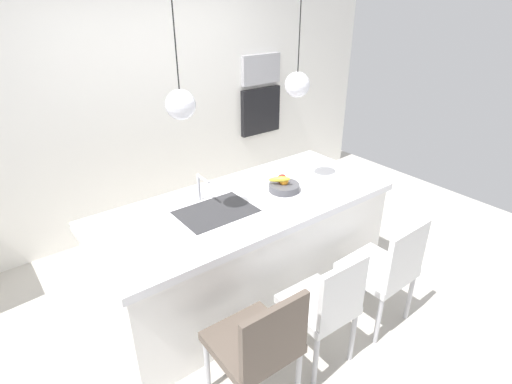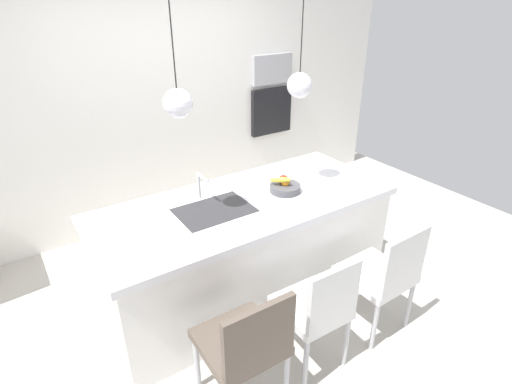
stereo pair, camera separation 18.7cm
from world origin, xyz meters
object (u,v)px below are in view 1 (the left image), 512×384
chair_near (259,344)px  chair_middle (325,304)px  fruit_bowl (284,185)px  chair_far (385,268)px  oven (260,111)px  microwave (260,69)px

chair_near → chair_middle: bearing=0.2°
fruit_bowl → chair_middle: (-0.39, -0.89, -0.42)m
chair_middle → chair_far: (0.64, -0.01, 0.00)m
oven → chair_far: bearing=-107.1°
chair_far → oven: bearing=72.9°
microwave → chair_near: bearing=-128.2°
microwave → oven: bearing=0.0°
microwave → oven: microwave is taller
chair_middle → chair_far: 0.64m
chair_far → microwave: bearing=72.9°
fruit_bowl → chair_near: size_ratio=0.28×
microwave → chair_middle: (-1.41, -2.50, -1.03)m
fruit_bowl → oven: size_ratio=0.45×
fruit_bowl → chair_far: (0.25, -0.89, -0.41)m
microwave → oven: (0.00, 0.00, -0.50)m
fruit_bowl → chair_near: (-0.95, -0.89, -0.41)m
chair_middle → chair_far: chair_far is taller
fruit_bowl → oven: bearing=57.7°
microwave → chair_near: microwave is taller
oven → chair_near: size_ratio=0.62×
fruit_bowl → chair_near: fruit_bowl is taller
chair_middle → chair_near: bearing=-179.8°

